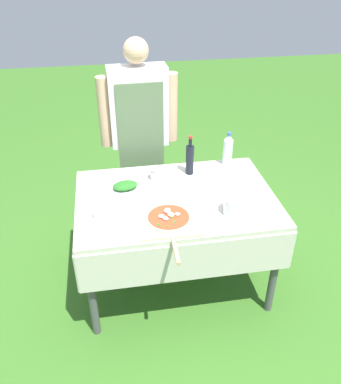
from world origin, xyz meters
TOP-DOWN VIEW (x-y plane):
  - ground_plane at (0.00, 0.00)m, footprint 12.00×12.00m
  - prep_table at (0.00, 0.00)m, footprint 1.31×0.90m
  - person_cook at (-0.16, 0.73)m, footprint 0.60×0.21m
  - pizza_on_peel at (-0.09, -0.26)m, footprint 0.37×0.58m
  - oil_bottle at (0.15, 0.29)m, footprint 0.06×0.06m
  - water_bottle at (0.45, 0.37)m, footprint 0.07×0.07m
  - herb_container at (-0.32, 0.15)m, footprint 0.22×0.17m
  - mixing_tub at (0.34, -0.24)m, footprint 0.16×0.16m
  - plate_stack at (-0.42, -0.13)m, footprint 0.25×0.25m
  - sauce_jar at (-0.09, 0.24)m, footprint 0.10×0.10m

SIDE VIEW (x-z plane):
  - ground_plane at x=0.00m, z-range 0.00..0.00m
  - prep_table at x=0.00m, z-range 0.28..1.04m
  - pizza_on_peel at x=-0.09m, z-range 0.74..0.79m
  - plate_stack at x=-0.42m, z-range 0.75..0.79m
  - herb_container at x=-0.32m, z-range 0.75..0.80m
  - sauce_jar at x=-0.09m, z-range 0.75..0.84m
  - mixing_tub at x=0.34m, z-range 0.75..0.87m
  - oil_bottle at x=0.15m, z-range 0.72..1.02m
  - water_bottle at x=0.45m, z-range 0.75..1.00m
  - person_cook at x=-0.16m, z-range 0.15..1.76m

